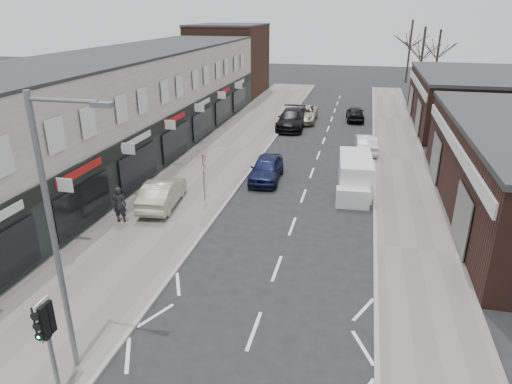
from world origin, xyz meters
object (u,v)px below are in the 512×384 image
Objects in this scene: warning_sign at (204,163)px; parked_car_right_b at (355,113)px; street_lamp at (58,228)px; sedan_on_pavement at (162,193)px; parked_car_left_b at (292,119)px; white_van at (355,176)px; pedestrian at (120,205)px; parked_car_left_a at (266,168)px; parked_car_right_a at (366,144)px; traffic_light at (46,328)px; parked_car_left_c at (303,114)px.

parked_car_right_b is at bearing 71.36° from warning_sign.
warning_sign is at bearing 92.84° from street_lamp.
parked_car_left_b is at bearing -108.52° from sedan_on_pavement.
white_van is at bearing 23.34° from warning_sign.
pedestrian is 0.42× the size of parked_car_left_a.
sedan_on_pavement is (-1.90, -1.34, -1.36)m from warning_sign.
warning_sign is 5.03m from parked_car_left_a.
street_lamp is 18.14m from white_van.
white_van is 0.92× the size of parked_car_left_b.
sedan_on_pavement is at bearing 46.48° from parked_car_right_a.
warning_sign reaches higher than parked_car_left_a.
white_van reaches higher than parked_car_left_b.
warning_sign is at bearing 66.69° from parked_car_right_b.
street_lamp is at bearing 67.69° from parked_car_right_a.
parked_car_left_a is at bearing -134.88° from pedestrian.
warning_sign is 0.65× the size of parked_car_right_a.
traffic_light is 0.78× the size of parked_car_right_b.
warning_sign is at bearing -160.71° from white_van.
traffic_light is 26.60m from parked_car_right_a.
parked_car_left_b is at bearing 83.60° from warning_sign.
white_van is 1.19× the size of parked_car_left_a.
warning_sign reaches higher than parked_car_left_b.
sedan_on_pavement is 1.09× the size of parked_car_right_b.
parked_car_left_b is at bearing 34.26° from parked_car_right_b.
parked_car_left_a is 1.10× the size of parked_car_right_b.
parked_car_left_c is (2.61, 20.31, -1.48)m from warning_sign.
traffic_light is at bearing 74.89° from parked_car_right_b.
street_lamp reaches higher than parked_car_right_a.
traffic_light is 0.71× the size of sedan_on_pavement.
parked_car_right_b is (-1.09, 10.43, -0.00)m from parked_car_right_a.
parked_car_left_a is (1.93, 16.87, -3.87)m from street_lamp.
street_lamp is at bearing -99.01° from parked_car_left_a.
sedan_on_pavement is (-2.53, 11.46, -3.78)m from street_lamp.
parked_car_left_a is at bearing 57.80° from warning_sign.
parked_car_left_c is (5.70, 23.97, -0.31)m from pedestrian.
street_lamp is at bearing -118.19° from white_van.
parked_car_left_b reaches higher than parked_car_left_a.
traffic_light is at bearing 68.75° from parked_car_right_a.
traffic_light is 0.75× the size of parked_car_right_a.
traffic_light is at bearing -116.33° from white_van.
sedan_on_pavement is 19.19m from parked_car_left_b.
parked_car_left_b is (-0.60, 13.38, 0.08)m from parked_car_left_a.
traffic_light is 31.53m from parked_car_left_b.
sedan_on_pavement is (-9.79, -4.74, -0.10)m from white_van.
pedestrian is (-1.19, -2.32, 0.19)m from sedan_on_pavement.
white_van is 8.01m from parked_car_right_a.
parked_car_left_b is 1.09× the size of parked_car_left_c.
parked_car_left_a is 0.77× the size of parked_car_left_b.
street_lamp is 12.33m from sedan_on_pavement.
parked_car_left_c is at bearing -112.10° from pedestrian.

